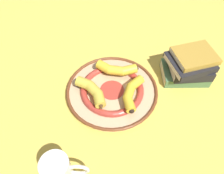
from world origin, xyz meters
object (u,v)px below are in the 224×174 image
banana_c (115,69)px  coffee_mug (58,169)px  book_stack (188,66)px  decorative_bowl (112,90)px  banana_a (132,92)px  banana_b (93,91)px

banana_c → coffee_mug: size_ratio=1.19×
book_stack → decorative_bowl: bearing=4.8°
banana_a → book_stack: 0.26m
banana_a → banana_b: (-0.09, -0.12, 0.00)m
banana_a → banana_b: size_ratio=0.87×
decorative_bowl → banana_c: (-0.06, 0.06, 0.04)m
banana_a → banana_b: 0.14m
banana_c → coffee_mug: 0.43m
coffee_mug → banana_a: bearing=51.4°
decorative_bowl → coffee_mug: size_ratio=2.91×
decorative_bowl → book_stack: 0.32m
banana_b → book_stack: (0.12, 0.37, 0.01)m
decorative_bowl → coffee_mug: 0.36m
banana_b → coffee_mug: (0.18, -0.23, -0.00)m
banana_b → book_stack: book_stack is taller
banana_a → coffee_mug: coffee_mug is taller
decorative_bowl → banana_b: size_ratio=2.00×
banana_a → book_stack: book_stack is taller
banana_a → book_stack: (0.04, 0.26, 0.01)m
banana_b → banana_c: size_ratio=1.22×
banana_a → coffee_mug: size_ratio=1.26×
decorative_bowl → banana_b: 0.09m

